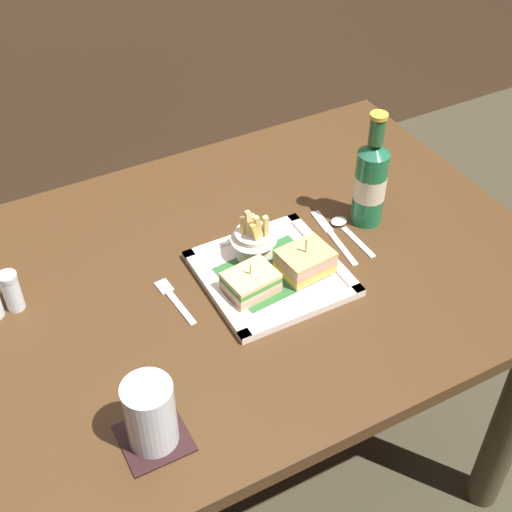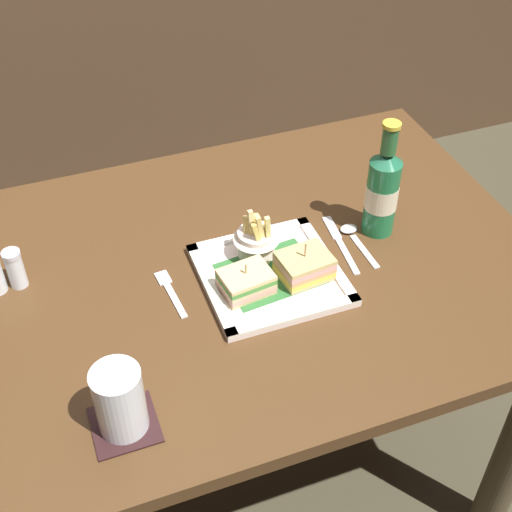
{
  "view_description": "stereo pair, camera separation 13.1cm",
  "coord_description": "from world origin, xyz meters",
  "px_view_note": "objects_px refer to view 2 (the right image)",
  "views": [
    {
      "loc": [
        -0.44,
        -0.89,
        1.64
      ],
      "look_at": [
        0.02,
        -0.02,
        0.76
      ],
      "focal_mm": 49.83,
      "sensor_mm": 36.0,
      "label": 1
    },
    {
      "loc": [
        -0.32,
        -0.94,
        1.64
      ],
      "look_at": [
        0.02,
        -0.02,
        0.76
      ],
      "focal_mm": 49.83,
      "sensor_mm": 36.0,
      "label": 2
    }
  ],
  "objects_px": {
    "water_glass": "(120,403)",
    "pepper_shaker": "(16,271)",
    "beer_bottle": "(382,190)",
    "sandwich_half_right": "(304,266)",
    "knife": "(339,242)",
    "square_plate": "(270,275)",
    "fork": "(170,291)",
    "spoon": "(353,235)",
    "sandwich_half_left": "(246,282)",
    "dining_table": "(243,318)",
    "fries_cup": "(256,239)"
  },
  "relations": [
    {
      "from": "water_glass",
      "to": "fork",
      "type": "distance_m",
      "value": 0.3
    },
    {
      "from": "sandwich_half_right",
      "to": "beer_bottle",
      "type": "height_order",
      "value": "beer_bottle"
    },
    {
      "from": "sandwich_half_left",
      "to": "knife",
      "type": "height_order",
      "value": "sandwich_half_left"
    },
    {
      "from": "dining_table",
      "to": "pepper_shaker",
      "type": "height_order",
      "value": "pepper_shaker"
    },
    {
      "from": "water_glass",
      "to": "fork",
      "type": "height_order",
      "value": "water_glass"
    },
    {
      "from": "fries_cup",
      "to": "knife",
      "type": "xyz_separation_m",
      "value": [
        0.17,
        -0.01,
        -0.05
      ]
    },
    {
      "from": "sandwich_half_right",
      "to": "knife",
      "type": "relative_size",
      "value": 0.57
    },
    {
      "from": "dining_table",
      "to": "sandwich_half_left",
      "type": "xyz_separation_m",
      "value": [
        -0.02,
        -0.07,
        0.18
      ]
    },
    {
      "from": "fries_cup",
      "to": "knife",
      "type": "relative_size",
      "value": 0.61
    },
    {
      "from": "dining_table",
      "to": "fries_cup",
      "type": "height_order",
      "value": "fries_cup"
    },
    {
      "from": "beer_bottle",
      "to": "spoon",
      "type": "relative_size",
      "value": 1.85
    },
    {
      "from": "square_plate",
      "to": "knife",
      "type": "xyz_separation_m",
      "value": [
        0.17,
        0.05,
        -0.01
      ]
    },
    {
      "from": "square_plate",
      "to": "pepper_shaker",
      "type": "relative_size",
      "value": 3.16
    },
    {
      "from": "sandwich_half_right",
      "to": "spoon",
      "type": "xyz_separation_m",
      "value": [
        0.14,
        0.08,
        -0.03
      ]
    },
    {
      "from": "knife",
      "to": "spoon",
      "type": "distance_m",
      "value": 0.03
    },
    {
      "from": "square_plate",
      "to": "sandwich_half_left",
      "type": "bearing_deg",
      "value": -155.68
    },
    {
      "from": "sandwich_half_left",
      "to": "beer_bottle",
      "type": "distance_m",
      "value": 0.33
    },
    {
      "from": "square_plate",
      "to": "fork",
      "type": "bearing_deg",
      "value": 170.61
    },
    {
      "from": "spoon",
      "to": "pepper_shaker",
      "type": "xyz_separation_m",
      "value": [
        -0.64,
        0.09,
        0.03
      ]
    },
    {
      "from": "water_glass",
      "to": "spoon",
      "type": "xyz_separation_m",
      "value": [
        0.52,
        0.28,
        -0.05
      ]
    },
    {
      "from": "beer_bottle",
      "to": "water_glass",
      "type": "height_order",
      "value": "beer_bottle"
    },
    {
      "from": "pepper_shaker",
      "to": "sandwich_half_left",
      "type": "bearing_deg",
      "value": -23.93
    },
    {
      "from": "water_glass",
      "to": "knife",
      "type": "relative_size",
      "value": 0.67
    },
    {
      "from": "knife",
      "to": "spoon",
      "type": "relative_size",
      "value": 1.33
    },
    {
      "from": "water_glass",
      "to": "knife",
      "type": "distance_m",
      "value": 0.57
    },
    {
      "from": "spoon",
      "to": "fork",
      "type": "bearing_deg",
      "value": -176.66
    },
    {
      "from": "fork",
      "to": "fries_cup",
      "type": "bearing_deg",
      "value": 8.87
    },
    {
      "from": "sandwich_half_right",
      "to": "knife",
      "type": "bearing_deg",
      "value": 33.85
    },
    {
      "from": "water_glass",
      "to": "pepper_shaker",
      "type": "distance_m",
      "value": 0.39
    },
    {
      "from": "sandwich_half_left",
      "to": "water_glass",
      "type": "height_order",
      "value": "water_glass"
    },
    {
      "from": "sandwich_half_right",
      "to": "fork",
      "type": "distance_m",
      "value": 0.25
    },
    {
      "from": "spoon",
      "to": "pepper_shaker",
      "type": "distance_m",
      "value": 0.65
    },
    {
      "from": "dining_table",
      "to": "spoon",
      "type": "relative_size",
      "value": 8.61
    },
    {
      "from": "water_glass",
      "to": "beer_bottle",
      "type": "bearing_deg",
      "value": 26.13
    },
    {
      "from": "fries_cup",
      "to": "fork",
      "type": "bearing_deg",
      "value": -171.13
    },
    {
      "from": "knife",
      "to": "sandwich_half_right",
      "type": "bearing_deg",
      "value": -146.15
    },
    {
      "from": "fork",
      "to": "sandwich_half_left",
      "type": "bearing_deg",
      "value": -23.72
    },
    {
      "from": "water_glass",
      "to": "pepper_shaker",
      "type": "bearing_deg",
      "value": 107.03
    },
    {
      "from": "beer_bottle",
      "to": "water_glass",
      "type": "relative_size",
      "value": 2.07
    },
    {
      "from": "square_plate",
      "to": "dining_table",
      "type": "bearing_deg",
      "value": 128.53
    },
    {
      "from": "square_plate",
      "to": "sandwich_half_left",
      "type": "relative_size",
      "value": 2.57
    },
    {
      "from": "fork",
      "to": "spoon",
      "type": "relative_size",
      "value": 0.98
    },
    {
      "from": "square_plate",
      "to": "water_glass",
      "type": "xyz_separation_m",
      "value": [
        -0.33,
        -0.23,
        0.05
      ]
    },
    {
      "from": "dining_table",
      "to": "knife",
      "type": "distance_m",
      "value": 0.25
    },
    {
      "from": "fork",
      "to": "dining_table",
      "type": "bearing_deg",
      "value": 7.03
    },
    {
      "from": "fork",
      "to": "knife",
      "type": "bearing_deg",
      "value": 2.65
    },
    {
      "from": "knife",
      "to": "pepper_shaker",
      "type": "distance_m",
      "value": 0.62
    },
    {
      "from": "sandwich_half_left",
      "to": "water_glass",
      "type": "relative_size",
      "value": 0.82
    },
    {
      "from": "beer_bottle",
      "to": "spoon",
      "type": "bearing_deg",
      "value": -175.9
    },
    {
      "from": "sandwich_half_left",
      "to": "fork",
      "type": "height_order",
      "value": "sandwich_half_left"
    }
  ]
}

